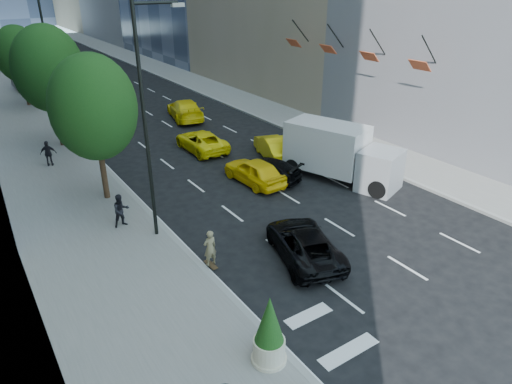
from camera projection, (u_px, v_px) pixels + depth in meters
ground at (323, 233)px, 21.06m from camera, size 160.00×160.00×0.00m
sidewalk_left at (11, 114)px, 39.05m from camera, size 6.00×120.00×0.15m
sidewalk_right at (207, 87)px, 48.58m from camera, size 4.00×120.00×0.15m
lamp_near at (148, 111)px, 18.40m from camera, size 2.13×0.22×10.00m
lamp_far at (51, 54)px, 31.92m from camera, size 2.13×0.22×10.00m
tree_near at (94, 108)px, 22.08m from camera, size 4.20×4.20×7.46m
tree_mid at (48, 69)px, 29.44m from camera, size 4.50×4.50×7.99m
tree_far at (18, 54)px, 39.51m from camera, size 3.90×3.90×6.92m
traffic_signal at (15, 47)px, 46.08m from camera, size 2.48×0.53×5.20m
facade_flags at (349, 50)px, 31.26m from camera, size 1.85×13.30×2.05m
skateboarder at (210, 250)px, 18.32m from camera, size 0.59×0.40×1.56m
black_sedan_lincoln at (304, 243)px, 19.02m from camera, size 3.55×5.24×1.33m
black_sedan_mercedes at (264, 169)px, 26.31m from camera, size 3.50×4.78×1.29m
taxi_a at (254, 171)px, 25.88m from camera, size 1.97×4.38×1.46m
taxi_b at (275, 147)px, 29.36m from camera, size 2.97×4.92×1.53m
taxi_c at (201, 141)px, 30.80m from camera, size 2.21×4.75×1.32m
taxi_d at (185, 109)px, 37.57m from camera, size 3.42×5.86×1.59m
city_bus at (48, 80)px, 43.88m from camera, size 5.30×12.62×3.42m
box_truck at (340, 153)px, 26.05m from camera, size 4.42×6.99×3.15m
pedestrian_a at (121, 211)px, 21.05m from camera, size 0.83×0.67×1.60m
pedestrian_b at (48, 153)px, 27.84m from camera, size 1.00×0.67×1.59m
planter_shrub at (269, 331)px, 13.45m from camera, size 0.99×0.99×2.36m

